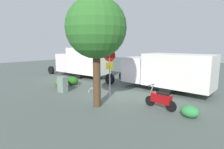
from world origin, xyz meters
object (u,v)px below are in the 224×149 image
object	(u,v)px
street_tree	(96,29)
stop_sign	(110,66)
box_truck_near	(164,70)
bike_rack_hoop	(93,94)
box_truck_far	(82,61)
utility_cabinet	(63,84)
motorcycle	(161,99)

from	to	relation	value
street_tree	stop_sign	bearing A→B (deg)	-69.42
box_truck_near	bike_rack_hoop	xyz separation A→B (m)	(3.25, 4.01, -1.54)
bike_rack_hoop	box_truck_near	bearing A→B (deg)	-129.01
box_truck_far	utility_cabinet	distance (m)	6.45
motorcycle	street_tree	size ratio (longest dim) A/B	0.32
box_truck_near	bike_rack_hoop	world-z (taller)	box_truck_near
utility_cabinet	bike_rack_hoop	bearing A→B (deg)	-151.58
box_truck_far	utility_cabinet	world-z (taller)	box_truck_far
box_truck_far	bike_rack_hoop	bearing A→B (deg)	142.77
box_truck_far	stop_sign	distance (m)	8.16
motorcycle	street_tree	bearing A→B (deg)	39.62
box_truck_near	street_tree	world-z (taller)	street_tree
box_truck_near	bike_rack_hoop	distance (m)	5.39
utility_cabinet	bike_rack_hoop	distance (m)	2.31
stop_sign	street_tree	xyz separation A→B (m)	(-0.67, 1.78, 2.11)
box_truck_far	street_tree	size ratio (longest dim) A/B	1.34
box_truck_far	motorcycle	xyz separation A→B (m)	(-10.71, 3.62, -1.13)
box_truck_near	box_truck_far	distance (m)	9.13
stop_sign	box_truck_far	bearing A→B (deg)	-27.31
box_truck_far	stop_sign	world-z (taller)	stop_sign
box_truck_far	bike_rack_hoop	xyz separation A→B (m)	(-5.88, 3.95, -1.65)
stop_sign	utility_cabinet	size ratio (longest dim) A/B	2.70
stop_sign	street_tree	size ratio (longest dim) A/B	0.53
motorcycle	street_tree	xyz separation A→B (m)	(2.80, 1.90, 3.61)
stop_sign	bike_rack_hoop	distance (m)	2.45
box_truck_far	bike_rack_hoop	size ratio (longest dim) A/B	9.07
bike_rack_hoop	street_tree	bearing A→B (deg)	142.34
street_tree	utility_cabinet	world-z (taller)	street_tree
box_truck_near	box_truck_far	xyz separation A→B (m)	(9.12, 0.06, 0.11)
box_truck_near	bike_rack_hoop	size ratio (longest dim) A/B	9.63
stop_sign	street_tree	distance (m)	2.83
street_tree	bike_rack_hoop	world-z (taller)	street_tree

